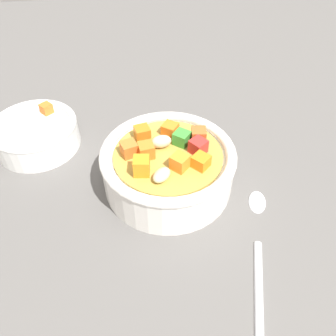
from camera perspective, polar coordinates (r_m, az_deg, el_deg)
name	(u,v)px	position (r cm, az deg, el deg)	size (l,w,h in cm)	color
ground_plane	(168,189)	(44.82, 0.00, -3.51)	(140.00, 140.00, 2.00)	#565451
soup_bowl_main	(168,166)	(41.79, -0.01, 0.32)	(16.23, 16.23, 7.25)	white
spoon	(258,245)	(39.19, 14.80, -12.30)	(18.58, 6.80, 0.89)	silver
side_bowl_small	(36,133)	(51.63, -21.09, 5.38)	(11.75, 11.75, 4.82)	white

